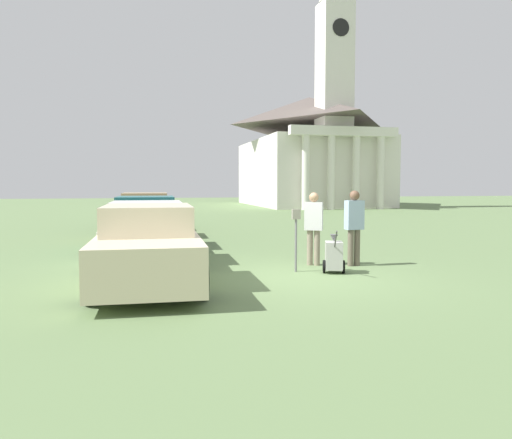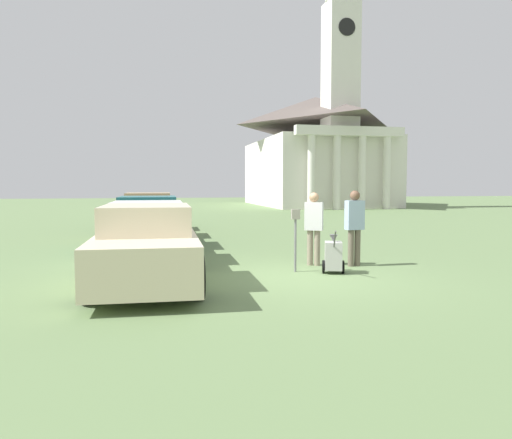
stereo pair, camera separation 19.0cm
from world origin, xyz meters
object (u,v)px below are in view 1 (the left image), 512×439
object	(u,v)px
parked_car_white	(147,234)
parking_meter	(296,228)
equipment_cart	(334,255)
parked_car_tan	(145,217)
parked_car_teal	(146,223)
parked_car_cream	(148,246)
person_worker	(314,224)
church	(311,145)
parked_car_black	(145,214)
person_supervisor	(354,223)

from	to	relation	value
parked_car_white	parking_meter	bearing A→B (deg)	-34.46
equipment_cart	parked_car_tan	bearing A→B (deg)	132.45
parked_car_tan	parked_car_white	bearing A→B (deg)	-88.33
parked_car_teal	parked_car_tan	bearing A→B (deg)	91.67
parked_car_cream	parked_car_teal	xyz separation A→B (m)	(-0.00, 5.76, 0.00)
parked_car_cream	parked_car_tan	xyz separation A→B (m)	(0.00, 8.77, 0.02)
parked_car_cream	parking_meter	distance (m)	3.24
parking_meter	equipment_cart	world-z (taller)	parking_meter
parked_car_tan	person_worker	distance (m)	8.40
church	parked_car_cream	bearing A→B (deg)	-114.09
parked_car_white	parking_meter	distance (m)	3.95
parked_car_black	equipment_cart	distance (m)	12.13
parked_car_tan	person_worker	bearing A→B (deg)	-60.99
person_worker	equipment_cart	size ratio (longest dim) A/B	1.74
parking_meter	person_supervisor	distance (m)	1.64
parked_car_teal	person_supervisor	xyz separation A→B (m)	(4.75, -4.75, 0.30)
person_supervisor	church	xyz separation A→B (m)	(9.96, 31.91, 4.43)
parked_car_cream	person_supervisor	bearing A→B (deg)	13.68
parked_car_teal	person_worker	size ratio (longest dim) A/B	2.91
parked_car_tan	person_worker	xyz separation A→B (m)	(3.85, -7.45, 0.25)
parked_car_teal	parked_car_black	size ratio (longest dim) A/B	1.04
parked_car_white	parked_car_teal	distance (m)	2.88
equipment_cart	church	world-z (taller)	church
parking_meter	equipment_cart	bearing A→B (deg)	-24.47
equipment_cart	parked_car_cream	bearing A→B (deg)	-159.10
person_supervisor	parking_meter	bearing A→B (deg)	10.79
parked_car_black	church	xyz separation A→B (m)	(14.72, 21.23, 4.77)
parking_meter	person_worker	xyz separation A→B (m)	(0.67, 0.75, 0.03)
parked_car_cream	parked_car_tan	distance (m)	8.77
parking_meter	equipment_cart	distance (m)	1.01
parked_car_black	parking_meter	world-z (taller)	parked_car_black
parked_car_tan	person_worker	size ratio (longest dim) A/B	2.77
parked_car_cream	parked_car_black	bearing A→B (deg)	91.67
parked_car_cream	person_supervisor	size ratio (longest dim) A/B	2.95
parked_car_cream	parked_car_white	size ratio (longest dim) A/B	1.11
parked_car_white	church	world-z (taller)	church
parked_car_tan	parking_meter	xyz separation A→B (m)	(3.18, -8.21, 0.23)
parked_car_tan	church	size ratio (longest dim) A/B	0.20
person_supervisor	equipment_cart	distance (m)	1.31
parked_car_cream	person_supervisor	distance (m)	4.87
parked_car_white	person_supervisor	world-z (taller)	person_supervisor
parked_car_teal	parking_meter	xyz separation A→B (m)	(3.18, -5.20, 0.24)
parked_car_teal	parked_car_tan	distance (m)	3.01
person_worker	church	world-z (taller)	church
parked_car_black	parked_car_tan	bearing A→B (deg)	-88.33
parked_car_tan	parking_meter	distance (m)	8.80
person_worker	parked_car_cream	bearing A→B (deg)	46.09
parked_car_teal	church	distance (m)	31.26
parked_car_black	person_worker	distance (m)	11.08
parked_car_cream	church	distance (m)	36.37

